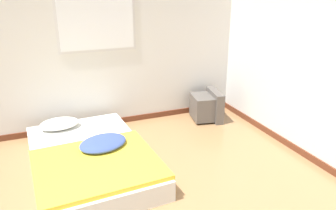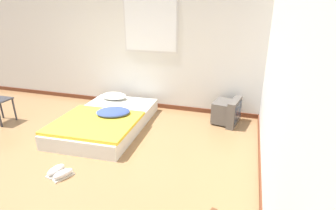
% 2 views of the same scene
% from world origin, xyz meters
% --- Properties ---
extents(ground_plane, '(20.00, 20.00, 0.00)m').
position_xyz_m(ground_plane, '(0.00, 0.00, 0.00)').
color(ground_plane, '#997047').
extents(wall_back, '(8.13, 0.08, 2.60)m').
position_xyz_m(wall_back, '(0.01, 2.57, 1.29)').
color(wall_back, silver).
rests_on(wall_back, ground_plane).
extents(wall_right, '(0.08, 7.47, 2.60)m').
position_xyz_m(wall_right, '(2.90, 0.00, 1.29)').
color(wall_right, silver).
rests_on(wall_right, ground_plane).
extents(mattress_bed, '(1.41, 2.12, 0.38)m').
position_xyz_m(mattress_bed, '(0.25, 1.32, 0.15)').
color(mattress_bed, silver).
rests_on(mattress_bed, ground_plane).
extents(crt_tv, '(0.52, 0.58, 0.48)m').
position_xyz_m(crt_tv, '(2.29, 2.15, 0.23)').
color(crt_tv, '#56514C').
rests_on(crt_tv, ground_plane).
extents(sneaker_pair, '(0.33, 0.32, 0.10)m').
position_xyz_m(sneaker_pair, '(0.40, -0.14, 0.05)').
color(sneaker_pair, silver).
rests_on(sneaker_pair, ground_plane).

